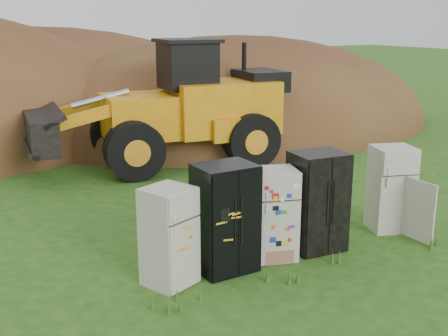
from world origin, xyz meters
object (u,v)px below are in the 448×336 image
(fridge_leftmost, at_px, (169,237))
(fridge_black_side, at_px, (225,218))
(wheel_loader, at_px, (158,104))
(fridge_open_door, at_px, (391,188))
(fridge_sticker, at_px, (275,214))
(fridge_dark_mid, at_px, (317,201))

(fridge_leftmost, bearing_deg, fridge_black_side, -20.74)
(fridge_black_side, relative_size, wheel_loader, 0.25)
(fridge_black_side, relative_size, fridge_open_door, 1.08)
(fridge_sticker, height_order, fridge_open_door, fridge_open_door)
(fridge_leftmost, xyz_separation_m, fridge_sticker, (2.05, 0.01, 0.01))
(fridge_open_door, bearing_deg, fridge_leftmost, -159.74)
(fridge_black_side, distance_m, fridge_sticker, 1.02)
(fridge_leftmost, relative_size, fridge_sticker, 0.99)
(fridge_dark_mid, bearing_deg, wheel_loader, 96.88)
(fridge_leftmost, distance_m, fridge_black_side, 1.05)
(fridge_black_side, bearing_deg, wheel_loader, 74.74)
(wheel_loader, bearing_deg, fridge_leftmost, -105.10)
(fridge_leftmost, bearing_deg, wheel_loader, 46.48)
(fridge_leftmost, distance_m, fridge_open_door, 4.88)
(fridge_dark_mid, bearing_deg, fridge_black_side, -175.48)
(fridge_dark_mid, distance_m, fridge_open_door, 1.92)
(fridge_open_door, distance_m, wheel_loader, 7.33)
(fridge_black_side, height_order, fridge_sticker, fridge_black_side)
(wheel_loader, bearing_deg, fridge_open_door, -66.73)
(fridge_leftmost, height_order, fridge_dark_mid, fridge_dark_mid)
(fridge_leftmost, distance_m, fridge_sticker, 2.05)
(fridge_black_side, bearing_deg, fridge_dark_mid, -2.21)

